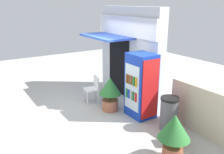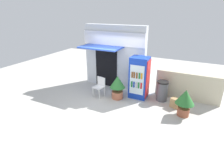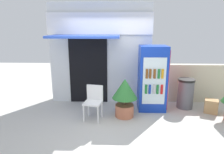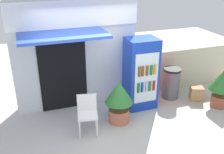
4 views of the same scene
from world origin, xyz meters
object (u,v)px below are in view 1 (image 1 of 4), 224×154
at_px(potted_plant_near_shop, 110,91).
at_px(cardboard_box, 177,137).
at_px(drink_cooler, 141,86).
at_px(trash_bin, 169,113).
at_px(potted_plant_curbside, 174,132).
at_px(plastic_chair, 93,87).

relative_size(potted_plant_near_shop, cardboard_box, 2.74).
bearing_deg(cardboard_box, potted_plant_near_shop, -172.68).
distance_m(drink_cooler, potted_plant_near_shop, 0.96).
height_order(drink_cooler, cardboard_box, drink_cooler).
bearing_deg(trash_bin, cardboard_box, -29.64).
bearing_deg(drink_cooler, potted_plant_curbside, -20.17).
distance_m(plastic_chair, potted_plant_near_shop, 0.78).
bearing_deg(potted_plant_near_shop, potted_plant_curbside, -3.95).
distance_m(plastic_chair, potted_plant_curbside, 3.41).
bearing_deg(cardboard_box, trash_bin, 150.36).
relative_size(potted_plant_near_shop, potted_plant_curbside, 1.01).
bearing_deg(drink_cooler, cardboard_box, -7.81).
bearing_deg(cardboard_box, potted_plant_curbside, -55.15).
distance_m(potted_plant_near_shop, trash_bin, 1.84).
xyz_separation_m(plastic_chair, trash_bin, (2.48, 0.77, -0.07)).
bearing_deg(potted_plant_curbside, plastic_chair, 179.35).
height_order(drink_cooler, potted_plant_near_shop, drink_cooler).
bearing_deg(potted_plant_near_shop, trash_bin, 20.17).
relative_size(plastic_chair, potted_plant_curbside, 0.86).
bearing_deg(potted_plant_near_shop, plastic_chair, -169.38).
bearing_deg(trash_bin, plastic_chair, -162.68).
relative_size(potted_plant_near_shop, trash_bin, 1.19).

